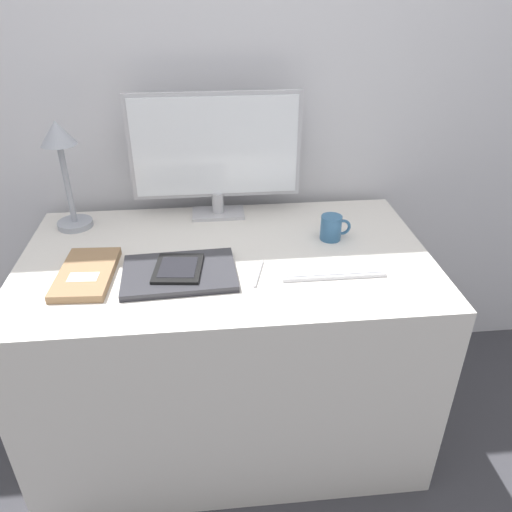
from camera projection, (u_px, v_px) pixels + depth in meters
The scene contains 11 objects.
ground_plane at pixel (234, 446), 1.85m from camera, with size 10.00×10.00×0.00m, color #38383D.
wall_back at pixel (216, 80), 1.74m from camera, with size 3.60×0.05×2.40m.
desk at pixel (229, 345), 1.78m from camera, with size 1.30×0.75×0.75m.
monitor at pixel (216, 151), 1.73m from camera, with size 0.59×0.11×0.44m.
keyboard at pixel (331, 269), 1.50m from camera, with size 0.31×0.10×0.01m.
laptop at pixel (179, 273), 1.47m from camera, with size 0.34×0.24×0.02m.
ereader at pixel (178, 268), 1.47m from camera, with size 0.15×0.18×0.01m.
desk_lamp at pixel (62, 157), 1.63m from camera, with size 0.12×0.12×0.37m.
notebook at pixel (86, 274), 1.47m from camera, with size 0.17×0.28×0.03m.
coffee_mug at pixel (332, 228), 1.66m from camera, with size 0.10×0.07×0.08m.
pen at pixel (258, 273), 1.49m from camera, with size 0.05×0.14×0.01m.
Camera 1 is at (-0.04, -1.25, 1.54)m, focal length 35.00 mm.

